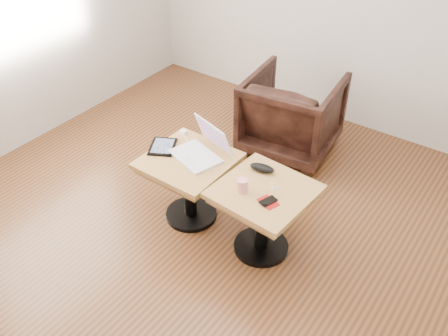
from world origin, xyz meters
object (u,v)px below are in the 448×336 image
Objects in this scene: side_table_left at (189,174)px; armchair at (292,114)px; side_table_right at (264,205)px; striped_cup at (243,185)px; laptop at (201,149)px.

armchair is at bearing 83.54° from side_table_left.
side_table_right is 0.22m from striped_cup.
side_table_left is at bearing -101.27° from laptop.
side_table_right is at bearing 10.04° from laptop.
armchair is at bearing 101.82° from laptop.
laptop is at bearing 62.27° from side_table_left.
side_table_right is at bearing 104.06° from armchair.
side_table_right is 0.58m from laptop.
striped_cup is (0.44, -0.16, -0.00)m from laptop.
laptop reaches higher than striped_cup.
side_table_right is 1.48× the size of laptop.
armchair is (0.10, 1.11, -0.22)m from laptop.
side_table_left is at bearing 171.65° from striped_cup.
armchair is at bearing 105.22° from striped_cup.
side_table_left is 0.77× the size of armchair.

